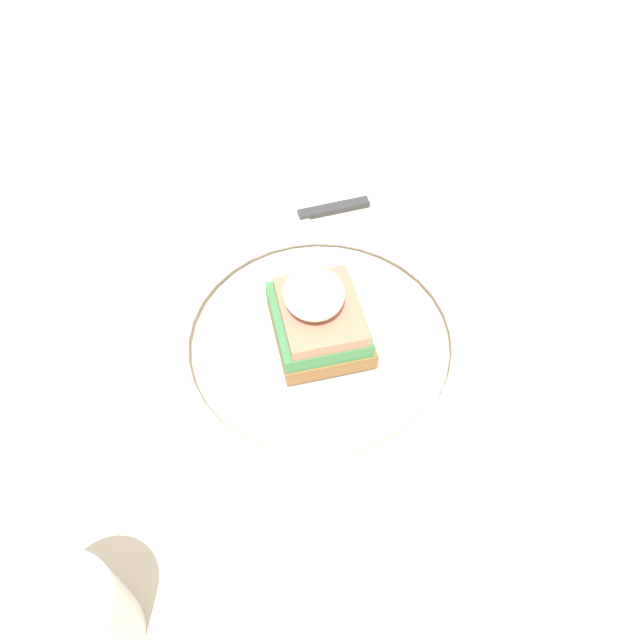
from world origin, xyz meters
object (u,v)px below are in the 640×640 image
at_px(plate, 320,339).
at_px(cup, 76,624).
at_px(knife, 298,217).
at_px(napkin, 421,148).
at_px(fork, 363,533).
at_px(sandwich, 318,315).

xyz_separation_m(plate, cup, (-0.20, 0.20, 0.03)).
xyz_separation_m(plate, knife, (0.16, -0.01, -0.01)).
bearing_deg(plate, napkin, -36.33).
xyz_separation_m(knife, cup, (-0.36, 0.22, 0.04)).
relative_size(plate, napkin, 2.21).
height_order(fork, knife, knife).
distance_m(fork, knife, 0.34).
bearing_deg(napkin, knife, 115.99).
distance_m(plate, napkin, 0.30).
relative_size(knife, napkin, 1.66).
relative_size(cup, napkin, 0.70).
height_order(plate, napkin, plate).
height_order(cup, napkin, cup).
bearing_deg(cup, fork, -82.55).
bearing_deg(plate, knife, -5.13).
distance_m(plate, cup, 0.29).
bearing_deg(fork, cup, 97.45).
height_order(plate, sandwich, sandwich).
xyz_separation_m(fork, napkin, (0.42, -0.19, 0.00)).
relative_size(sandwich, cup, 1.16).
xyz_separation_m(sandwich, fork, (-0.17, 0.01, -0.04)).
distance_m(fork, napkin, 0.46).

